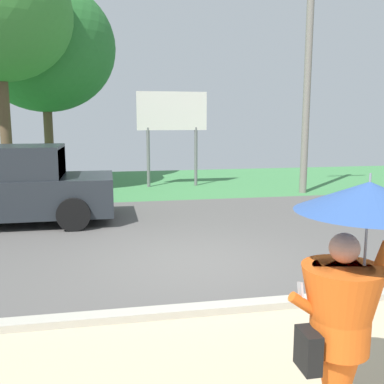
{
  "coord_description": "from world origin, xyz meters",
  "views": [
    {
      "loc": [
        -1.52,
        -7.25,
        2.51
      ],
      "look_at": [
        0.07,
        1.0,
        1.1
      ],
      "focal_mm": 40.85,
      "sensor_mm": 36.0,
      "label": 1
    }
  ],
  "objects_px": {
    "monk_pedestrian": "(346,308)",
    "tree_left_far": "(44,47)",
    "pickup_truck": "(4,188)",
    "utility_pole": "(308,68)",
    "roadside_billboard": "(172,118)"
  },
  "relations": [
    {
      "from": "monk_pedestrian",
      "to": "tree_left_far",
      "type": "xyz_separation_m",
      "value": [
        -4.05,
        15.91,
        4.18
      ]
    },
    {
      "from": "pickup_truck",
      "to": "monk_pedestrian",
      "type": "bearing_deg",
      "value": -63.91
    },
    {
      "from": "pickup_truck",
      "to": "roadside_billboard",
      "type": "bearing_deg",
      "value": 46.11
    },
    {
      "from": "monk_pedestrian",
      "to": "roadside_billboard",
      "type": "distance_m",
      "value": 13.5
    },
    {
      "from": "pickup_truck",
      "to": "utility_pole",
      "type": "bearing_deg",
      "value": 16.74
    },
    {
      "from": "pickup_truck",
      "to": "utility_pole",
      "type": "relative_size",
      "value": 0.65
    },
    {
      "from": "monk_pedestrian",
      "to": "utility_pole",
      "type": "relative_size",
      "value": 0.27
    },
    {
      "from": "monk_pedestrian",
      "to": "utility_pole",
      "type": "bearing_deg",
      "value": 75.21
    },
    {
      "from": "tree_left_far",
      "to": "pickup_truck",
      "type": "bearing_deg",
      "value": -90.95
    },
    {
      "from": "monk_pedestrian",
      "to": "pickup_truck",
      "type": "xyz_separation_m",
      "value": [
        -4.18,
        8.24,
        -0.25
      ]
    },
    {
      "from": "monk_pedestrian",
      "to": "pickup_truck",
      "type": "distance_m",
      "value": 9.24
    },
    {
      "from": "pickup_truck",
      "to": "tree_left_far",
      "type": "relative_size",
      "value": 0.66
    },
    {
      "from": "utility_pole",
      "to": "monk_pedestrian",
      "type": "bearing_deg",
      "value": -113.66
    },
    {
      "from": "monk_pedestrian",
      "to": "roadside_billboard",
      "type": "bearing_deg",
      "value": 96.05
    },
    {
      "from": "utility_pole",
      "to": "pickup_truck",
      "type": "bearing_deg",
      "value": -162.46
    }
  ]
}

